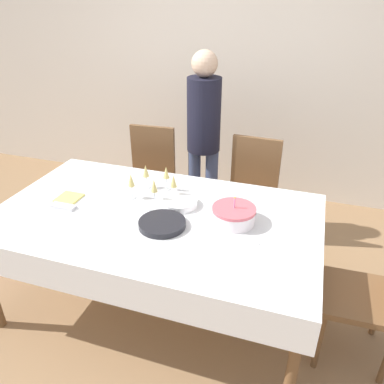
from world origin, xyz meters
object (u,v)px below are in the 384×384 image
Objects in this scene: plate_stack_main at (162,224)px; plate_stack_dessert at (180,203)px; dining_chair_far_right at (251,192)px; birthday_cake at (234,215)px; person_standing at (204,129)px; champagne_tray at (155,188)px; dining_chair_far_left at (150,177)px; dining_chair_right_end at (378,288)px.

plate_stack_main is 0.26m from plate_stack_dessert.
birthday_cake is at bearing -87.76° from dining_chair_far_right.
dining_chair_far_right is 0.65m from person_standing.
plate_stack_dessert is (0.20, -0.06, -0.05)m from champagne_tray.
plate_stack_dessert is (-0.34, -0.76, 0.25)m from dining_chair_far_right.
champagne_tray is at bearing 162.93° from plate_stack_dessert.
plate_stack_dessert is (0.56, -0.76, 0.25)m from dining_chair_far_left.
person_standing reaches higher than dining_chair_far_right.
champagne_tray is at bearing -95.22° from person_standing.
dining_chair_right_end is at bearing -6.84° from plate_stack_dessert.
dining_chair_right_end is 0.60× the size of person_standing.
dining_chair_far_left is at bearing 126.54° from plate_stack_dessert.
person_standing is (-0.49, 1.02, 0.15)m from birthday_cake.
dining_chair_far_left is 0.60× the size of person_standing.
dining_chair_right_end reaches higher than plate_stack_dessert.
birthday_cake reaches higher than plate_stack_dessert.
birthday_cake is (0.03, -0.85, 0.28)m from dining_chair_far_right.
person_standing reaches higher than dining_chair_right_end.
dining_chair_right_end is 1.25m from plate_stack_dessert.
dining_chair_far_left is at bearing 137.86° from birthday_cake.
dining_chair_far_right reaches higher than plate_stack_dessert.
dining_chair_far_right is 3.41× the size of plate_stack_main.
champagne_tray is at bearing 171.66° from dining_chair_right_end.
person_standing is (-0.11, 1.19, 0.19)m from plate_stack_main.
dining_chair_far_left is at bearing -158.79° from person_standing.
dining_chair_far_left is 2.52× the size of champagne_tray.
dining_chair_far_right is at bearing 134.02° from dining_chair_right_end.
dining_chair_far_right is 0.87m from plate_stack_dessert.
plate_stack_dessert is at bearing -17.07° from champagne_tray.
champagne_tray reaches higher than plate_stack_dessert.
champagne_tray is 0.24× the size of person_standing.
dining_chair_far_left reaches higher than plate_stack_dessert.
dining_chair_far_left and dining_chair_right_end have the same top height.
dining_chair_right_end is 0.89m from birthday_cake.
dining_chair_far_left reaches higher than champagne_tray.
dining_chair_far_left is at bearing 153.00° from dining_chair_right_end.
dining_chair_right_end is 3.64× the size of birthday_cake.
person_standing is (-1.33, 1.08, 0.43)m from dining_chair_right_end.
champagne_tray is 1.35× the size of plate_stack_main.
dining_chair_far_left is 0.84m from champagne_tray.
birthday_cake is at bearing -14.49° from champagne_tray.
dining_chair_right_end is (0.87, -0.90, 0.00)m from dining_chair_far_right.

